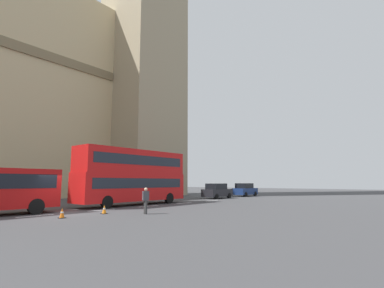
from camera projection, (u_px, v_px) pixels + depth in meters
name	position (u px, v px, depth m)	size (l,w,h in m)	color
ground_plane	(61.00, 214.00, 18.88)	(160.00, 160.00, 0.00)	#424244
lane_centre_marking	(72.00, 213.00, 19.41)	(34.40, 0.16, 0.01)	silver
double_decker_bus	(134.00, 175.00, 26.21)	(10.89, 2.54, 4.90)	red
sedan_lead	(217.00, 191.00, 36.37)	(4.40, 1.86, 1.85)	black
sedan_trailing	(245.00, 190.00, 41.68)	(4.40, 1.86, 1.85)	navy
traffic_cone_west	(62.00, 213.00, 16.61)	(0.36, 0.36, 0.58)	black
traffic_cone_middle	(104.00, 209.00, 18.84)	(0.36, 0.36, 0.58)	black
pedestrian_near_cones	(146.00, 200.00, 18.78)	(0.46, 0.38, 1.69)	#333333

